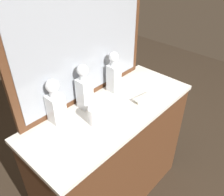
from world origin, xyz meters
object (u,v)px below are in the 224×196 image
object	(u,v)px
crystal_decanter_rear	(56,105)
crystal_tumbler_left	(96,116)
crystal_decanter_far_left	(114,76)
crystal_decanter_center	(84,91)
silver_brush_far_right	(144,98)

from	to	relation	value
crystal_decanter_rear	crystal_tumbler_left	distance (m)	0.23
crystal_decanter_far_left	crystal_decanter_center	bearing A→B (deg)	178.88
crystal_decanter_far_left	crystal_decanter_rear	xyz separation A→B (m)	(-0.45, 0.02, -0.00)
silver_brush_far_right	crystal_decanter_rear	bearing A→B (deg)	154.43
crystal_tumbler_left	crystal_decanter_far_left	bearing A→B (deg)	26.09
crystal_decanter_center	crystal_decanter_far_left	size ratio (longest dim) A/B	1.03
crystal_tumbler_left	silver_brush_far_right	size ratio (longest dim) A/B	0.63
crystal_decanter_center	silver_brush_far_right	world-z (taller)	crystal_decanter_center
crystal_decanter_center	crystal_decanter_rear	distance (m)	0.20
crystal_decanter_rear	crystal_tumbler_left	size ratio (longest dim) A/B	2.69
crystal_decanter_rear	crystal_decanter_center	bearing A→B (deg)	-4.83
crystal_decanter_center	crystal_decanter_rear	xyz separation A→B (m)	(-0.19, 0.02, -0.01)
crystal_decanter_rear	silver_brush_far_right	distance (m)	0.56
crystal_decanter_center	silver_brush_far_right	bearing A→B (deg)	-36.25
crystal_decanter_far_left	crystal_decanter_rear	size ratio (longest dim) A/B	1.03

